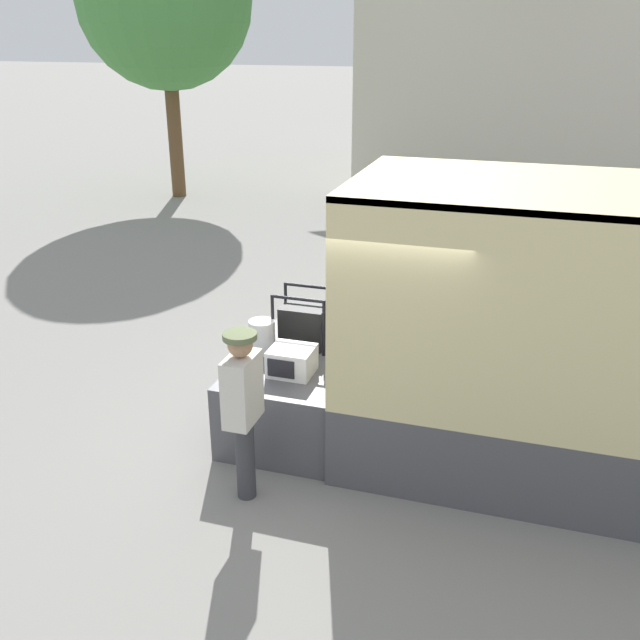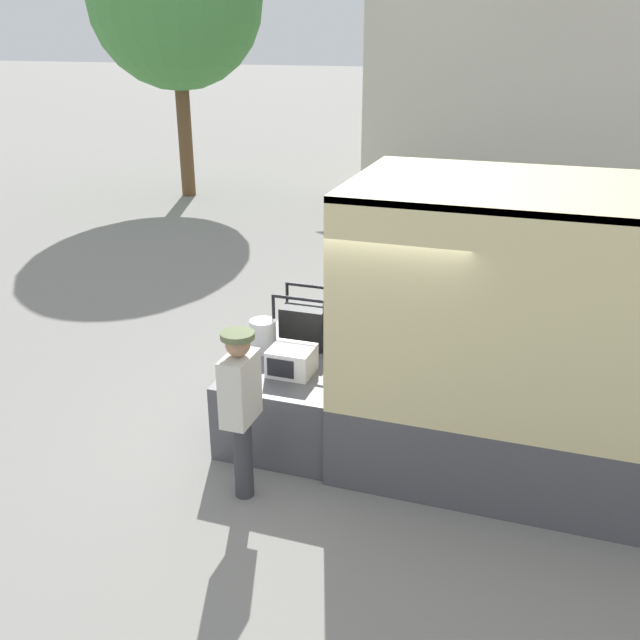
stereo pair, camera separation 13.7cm
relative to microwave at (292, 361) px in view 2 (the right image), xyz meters
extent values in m
plane|color=gray|center=(0.56, 0.40, -0.97)|extent=(160.00, 160.00, 0.00)
cube|color=#4C4C51|center=(2.98, 0.40, -0.55)|extent=(4.84, 2.12, 0.82)
cube|color=beige|center=(2.98, 1.43, 0.88)|extent=(4.84, 0.06, 2.04)
cube|color=beige|center=(2.98, -0.63, 0.88)|extent=(4.84, 0.06, 2.04)
cube|color=beige|center=(2.98, 0.40, 1.87)|extent=(4.84, 2.12, 0.06)
cylinder|color=yellow|center=(2.46, 0.60, 0.04)|extent=(0.30, 0.30, 0.37)
cube|color=olive|center=(2.88, 0.16, 0.00)|extent=(0.44, 0.32, 0.28)
cube|color=#4C4C51|center=(-0.06, 0.40, -0.55)|extent=(1.24, 2.01, 0.82)
cube|color=white|center=(0.00, 0.00, 0.00)|extent=(0.45, 0.41, 0.28)
cube|color=black|center=(-0.04, -0.21, 0.00)|extent=(0.29, 0.01, 0.19)
cube|color=black|center=(-0.11, 0.72, 0.09)|extent=(0.50, 0.37, 0.47)
cylinder|color=slate|center=(0.09, 0.72, 0.12)|extent=(0.19, 0.20, 0.20)
cylinder|color=black|center=(-0.40, 0.51, 0.18)|extent=(0.04, 0.04, 0.65)
cylinder|color=black|center=(0.19, 0.51, 0.18)|extent=(0.04, 0.04, 0.65)
cylinder|color=black|center=(-0.40, 0.93, 0.18)|extent=(0.04, 0.04, 0.65)
cylinder|color=black|center=(0.19, 0.93, 0.18)|extent=(0.04, 0.04, 0.65)
cylinder|color=black|center=(-0.11, 0.51, 0.49)|extent=(0.59, 0.04, 0.04)
cylinder|color=black|center=(-0.11, 0.93, 0.49)|extent=(0.59, 0.04, 0.04)
cylinder|color=silver|center=(-0.49, 0.41, 0.04)|extent=(0.29, 0.29, 0.37)
cylinder|color=#38383D|center=(-0.10, -1.04, -0.56)|extent=(0.18, 0.18, 0.82)
cube|color=beige|center=(-0.10, -1.04, 0.18)|extent=(0.24, 0.44, 0.65)
sphere|color=tan|center=(-0.10, -1.04, 0.62)|extent=(0.23, 0.23, 0.23)
cylinder|color=#606B47|center=(-0.10, -1.04, 0.70)|extent=(0.30, 0.30, 0.06)
cube|color=beige|center=(2.08, 15.54, 2.31)|extent=(9.60, 6.09, 6.56)
cylinder|color=brown|center=(-6.98, 10.67, 0.48)|extent=(0.36, 0.36, 2.89)
camera|label=1|loc=(2.26, -6.25, 3.18)|focal=40.00mm
camera|label=2|loc=(2.39, -6.21, 3.18)|focal=40.00mm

